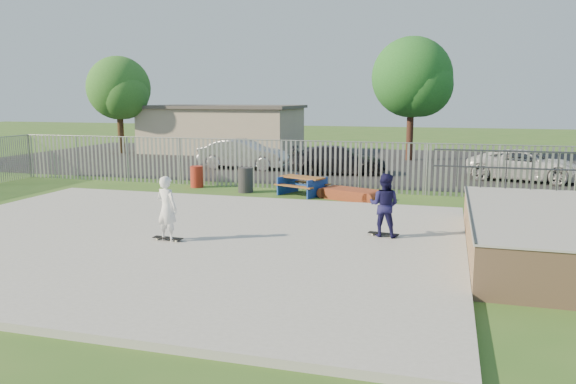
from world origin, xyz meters
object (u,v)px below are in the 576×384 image
(car_dark, at_px, (339,160))
(skater_navy, at_px, (384,205))
(tree_mid, at_px, (412,77))
(picnic_table, at_px, (302,186))
(trash_bin_grey, at_px, (246,180))
(car_white, at_px, (525,165))
(trash_bin_red, at_px, (197,177))
(car_silver, at_px, (243,154))
(funbox, at_px, (350,194))
(skater_white, at_px, (167,208))
(tree_left, at_px, (119,88))

(car_dark, distance_m, skater_navy, 13.06)
(tree_mid, bearing_deg, picnic_table, -103.01)
(trash_bin_grey, relative_size, tree_mid, 0.14)
(picnic_table, bearing_deg, car_white, 57.98)
(trash_bin_red, distance_m, car_white, 14.64)
(tree_mid, bearing_deg, skater_navy, -87.95)
(trash_bin_grey, distance_m, car_silver, 7.41)
(picnic_table, relative_size, funbox, 0.97)
(skater_white, bearing_deg, trash_bin_grey, -69.03)
(tree_left, distance_m, tree_mid, 18.97)
(picnic_table, distance_m, skater_white, 8.40)
(funbox, relative_size, car_dark, 0.46)
(trash_bin_red, bearing_deg, trash_bin_grey, -14.81)
(picnic_table, bearing_deg, car_silver, 147.77)
(tree_left, bearing_deg, trash_bin_grey, -42.82)
(picnic_table, bearing_deg, trash_bin_red, -165.52)
(tree_left, bearing_deg, skater_navy, -43.72)
(skater_white, bearing_deg, trash_bin_red, -54.88)
(skater_white, bearing_deg, car_silver, -62.18)
(trash_bin_grey, bearing_deg, skater_white, -83.47)
(skater_navy, bearing_deg, tree_left, -35.32)
(funbox, bearing_deg, car_white, 66.59)
(tree_left, relative_size, tree_mid, 0.89)
(trash_bin_grey, distance_m, tree_mid, 15.20)
(picnic_table, distance_m, skater_navy, 7.39)
(trash_bin_grey, bearing_deg, funbox, -5.58)
(skater_navy, height_order, skater_white, same)
(funbox, height_order, skater_navy, skater_navy)
(trash_bin_grey, xyz_separation_m, tree_mid, (5.44, 13.50, 4.38))
(car_silver, relative_size, tree_mid, 0.64)
(trash_bin_grey, relative_size, car_dark, 0.21)
(car_dark, bearing_deg, funbox, -177.09)
(trash_bin_red, height_order, skater_navy, skater_navy)
(tree_left, xyz_separation_m, tree_mid, (18.94, 0.99, 0.55))
(funbox, bearing_deg, tree_mid, 106.70)
(skater_white, bearing_deg, funbox, -98.56)
(trash_bin_red, relative_size, car_dark, 0.19)
(picnic_table, relative_size, trash_bin_red, 2.35)
(funbox, distance_m, trash_bin_grey, 4.30)
(car_white, distance_m, tree_left, 25.56)
(tree_left, bearing_deg, trash_bin_red, -46.95)
(car_white, bearing_deg, skater_navy, 171.30)
(trash_bin_grey, height_order, skater_white, skater_white)
(skater_navy, bearing_deg, car_white, -102.78)
(trash_bin_grey, height_order, skater_navy, skater_navy)
(car_silver, height_order, skater_navy, skater_navy)
(skater_white, bearing_deg, skater_navy, -144.87)
(trash_bin_red, relative_size, car_white, 0.18)
(picnic_table, xyz_separation_m, tree_mid, (3.11, 13.48, 4.51))
(funbox, relative_size, tree_left, 0.34)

